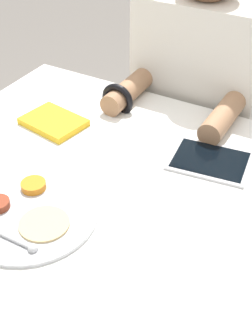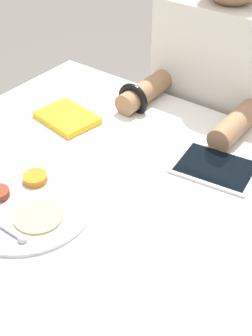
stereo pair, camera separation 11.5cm
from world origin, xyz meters
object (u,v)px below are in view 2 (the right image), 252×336
person_diner (212,133)px  thali_tray (26,204)px  red_notebook (67,118)px  tablet_device (216,167)px

person_diner → thali_tray: bearing=-97.0°
thali_tray → person_diner: 0.82m
thali_tray → person_diner: (0.10, 0.79, -0.18)m
thali_tray → person_diner: bearing=83.0°
red_notebook → tablet_device: (0.48, 0.06, -0.00)m
thali_tray → person_diner: person_diner is taller
tablet_device → person_diner: person_diner is taller
thali_tray → red_notebook: (-0.19, 0.35, 0.00)m
thali_tray → red_notebook: size_ratio=1.66×
red_notebook → tablet_device: red_notebook is taller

